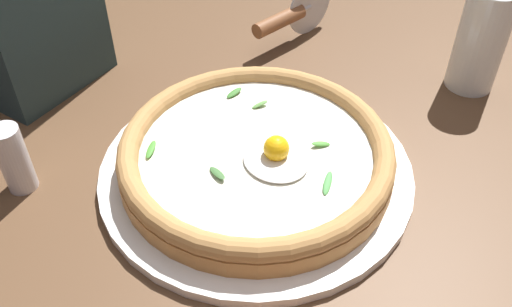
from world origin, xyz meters
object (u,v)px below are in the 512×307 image
object	(u,v)px
pizza_cutter	(290,16)
pepper_shaker	(14,159)
drinking_glass	(479,47)
pizza	(256,154)

from	to	relation	value
pizza_cutter	pepper_shaker	bearing A→B (deg)	-91.07
drinking_glass	pepper_shaker	distance (m)	0.58
pizza	drinking_glass	world-z (taller)	drinking_glass
pizza_cutter	drinking_glass	world-z (taller)	drinking_glass
drinking_glass	pizza	bearing A→B (deg)	-104.47
pizza_cutter	pizza	bearing A→B (deg)	-55.64
pizza	pepper_shaker	bearing A→B (deg)	-131.78
pizza	pepper_shaker	distance (m)	0.26
pizza	pizza_cutter	world-z (taller)	pizza_cutter
pizza	drinking_glass	bearing A→B (deg)	75.53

